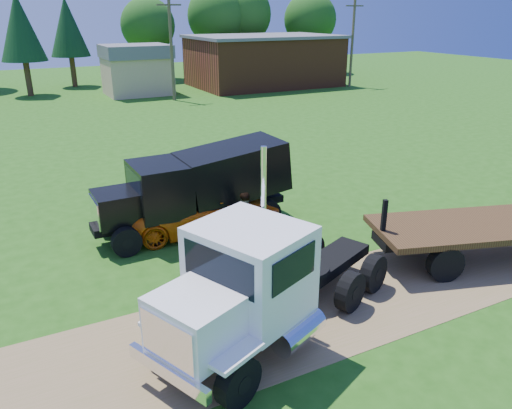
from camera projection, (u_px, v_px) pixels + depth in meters
name	position (u px, v px, depth m)	size (l,w,h in m)	color
ground	(364.00, 294.00, 14.51)	(140.00, 140.00, 0.00)	#205111
dirt_track	(364.00, 294.00, 14.51)	(120.00, 4.20, 0.01)	olive
white_semi_tractor	(254.00, 287.00, 11.81)	(7.85, 5.19, 4.71)	black
black_dump_truck	(200.00, 184.00, 18.34)	(7.38, 2.38, 3.18)	black
orange_pickup	(203.00, 208.00, 18.66)	(2.66, 5.78, 1.61)	orange
flatbed_trailer	(507.00, 229.00, 16.46)	(9.37, 5.23, 2.30)	#382011
spectator_a	(229.00, 294.00, 12.74)	(0.69, 0.46, 1.91)	#999999
spectator_b	(244.00, 217.00, 17.67)	(0.87, 0.68, 1.80)	#999999
brick_building	(264.00, 60.00, 54.37)	(15.40, 10.40, 5.30)	brown
tan_shed	(137.00, 69.00, 48.48)	(6.20, 5.40, 4.70)	tan
utility_poles	(171.00, 47.00, 44.36)	(42.20, 0.28, 9.00)	brown
tree_row	(82.00, 18.00, 53.30)	(60.24, 12.86, 11.71)	#3A2917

